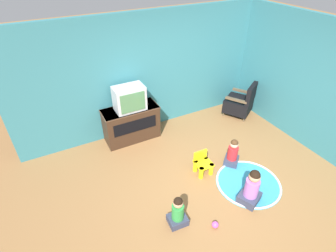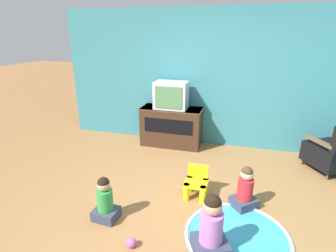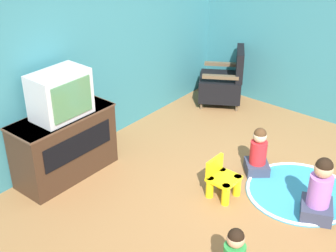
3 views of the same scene
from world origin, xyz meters
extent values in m
plane|color=olive|center=(0.00, 0.00, 0.00)|extent=(30.00, 30.00, 0.00)
cube|color=teal|center=(-0.22, 2.28, 1.29)|extent=(5.56, 0.12, 2.57)
cube|color=#382316|center=(-0.73, 1.96, 0.38)|extent=(1.16, 0.49, 0.76)
cube|color=#503626|center=(-0.73, 1.96, 0.75)|extent=(1.18, 0.50, 0.02)
cube|color=black|center=(-0.73, 1.71, 0.47)|extent=(0.93, 0.01, 0.27)
cube|color=#B7B7BC|center=(-0.73, 1.93, 1.02)|extent=(0.62, 0.38, 0.51)
cube|color=#47754C|center=(-0.73, 1.73, 1.02)|extent=(0.50, 0.02, 0.40)
cylinder|color=brown|center=(2.07, 2.01, 0.05)|extent=(0.04, 0.04, 0.10)
cylinder|color=brown|center=(1.64, 1.74, 0.05)|extent=(0.04, 0.04, 0.10)
cylinder|color=brown|center=(2.34, 1.56, 0.05)|extent=(0.04, 0.04, 0.10)
cylinder|color=brown|center=(1.91, 1.30, 0.05)|extent=(0.04, 0.04, 0.10)
cube|color=black|center=(1.99, 1.65, 0.26)|extent=(0.82, 0.83, 0.33)
cube|color=black|center=(2.13, 1.43, 0.65)|extent=(0.53, 0.38, 0.44)
cube|color=brown|center=(2.21, 1.79, 0.53)|extent=(0.33, 0.48, 0.05)
cube|color=brown|center=(1.77, 1.52, 0.53)|extent=(0.33, 0.48, 0.05)
cylinder|color=yellow|center=(-0.06, 0.22, 0.12)|extent=(0.09, 0.09, 0.24)
cylinder|color=yellow|center=(0.16, 0.21, 0.12)|extent=(0.09, 0.09, 0.24)
cylinder|color=yellow|center=(-0.05, 0.42, 0.12)|extent=(0.09, 0.09, 0.24)
cylinder|color=yellow|center=(0.17, 0.42, 0.12)|extent=(0.09, 0.09, 0.24)
cube|color=yellow|center=(0.05, 0.32, 0.22)|extent=(0.31, 0.30, 0.04)
cube|color=yellow|center=(0.06, 0.45, 0.33)|extent=(0.27, 0.04, 0.19)
cylinder|color=teal|center=(0.63, -0.30, 0.01)|extent=(1.17, 1.17, 0.01)
torus|color=silver|center=(0.63, -0.30, 0.01)|extent=(1.16, 1.16, 0.04)
cube|color=#33384C|center=(0.36, -0.60, 0.08)|extent=(0.44, 0.42, 0.15)
cylinder|color=#A566BF|center=(0.36, -0.60, 0.32)|extent=(0.23, 0.23, 0.33)
sphere|color=tan|center=(0.36, -0.60, 0.57)|extent=(0.19, 0.19, 0.19)
sphere|color=black|center=(0.36, -0.60, 0.60)|extent=(0.17, 0.17, 0.17)
cube|color=#33384C|center=(-0.91, -0.41, 0.06)|extent=(0.30, 0.27, 0.13)
cylinder|color=#2D8C3F|center=(-0.91, -0.41, 0.26)|extent=(0.19, 0.19, 0.27)
sphere|color=tan|center=(-0.91, -0.41, 0.47)|extent=(0.15, 0.15, 0.15)
sphere|color=black|center=(-0.91, -0.41, 0.49)|extent=(0.14, 0.14, 0.14)
cube|color=#33384C|center=(0.69, 0.27, 0.06)|extent=(0.39, 0.39, 0.13)
cylinder|color=red|center=(0.69, 0.27, 0.27)|extent=(0.19, 0.19, 0.28)
sphere|color=#D8AD8C|center=(0.69, 0.27, 0.48)|extent=(0.16, 0.16, 0.16)
sphere|color=#472D19|center=(0.69, 0.27, 0.51)|extent=(0.14, 0.14, 0.14)
sphere|color=#CC4CB2|center=(-0.44, -0.75, 0.05)|extent=(0.10, 0.10, 0.10)
camera|label=1|loc=(-2.20, -2.54, 3.58)|focal=28.00mm
camera|label=2|loc=(0.51, -2.73, 2.13)|focal=28.00mm
camera|label=3|loc=(-3.51, -1.82, 3.07)|focal=50.00mm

